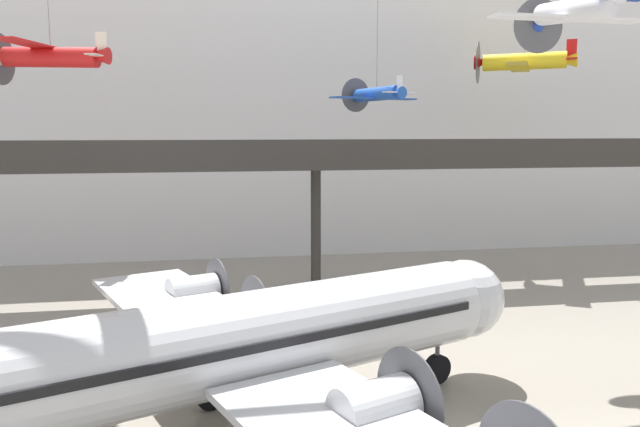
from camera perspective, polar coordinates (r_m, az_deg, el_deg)
The scene contains 8 objects.
hangar_back_wall at distance 54.91m, azimuth -2.51°, elevation 10.22°, with size 140.00×3.00×26.75m.
mezzanine_walkway at distance 41.90m, azimuth -0.17°, elevation 4.54°, with size 110.00×3.20×10.37m.
airliner_silver_main at distance 22.55m, azimuth -8.35°, elevation -11.87°, with size 25.36×29.67×10.26m.
suspended_plane_white_twin at distance 30.78m, azimuth 22.13°, elevation 16.77°, with size 7.36×6.01×8.51m.
suspended_plane_red_highwing at distance 42.00m, azimuth -23.37°, elevation 13.06°, with size 7.43×8.87×9.45m.
suspended_plane_blue_trainer at distance 43.76m, azimuth 5.19°, elevation 10.80°, with size 6.68×5.77×10.82m.
suspended_plane_yellow_lowwing at distance 51.14m, azimuth 18.16°, elevation 13.04°, with size 7.80×8.72×8.68m.
stanchion_barrier at distance 25.44m, azimuth 17.74°, elevation -17.69°, with size 0.36×0.36×1.08m.
Camera 1 is at (-7.00, -16.85, 11.17)m, focal length 35.00 mm.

